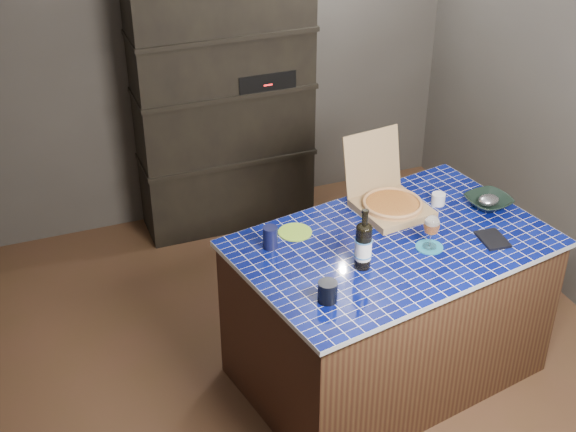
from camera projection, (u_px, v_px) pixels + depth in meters
name	position (u px, v px, depth m)	size (l,w,h in m)	color
room	(309.00, 158.00, 4.11)	(3.50, 3.50, 3.50)	brown
shelving_unit	(225.00, 107.00, 5.51)	(1.20, 0.41, 1.80)	black
kitchen_island	(388.00, 309.00, 4.35)	(1.77, 1.30, 0.88)	#4B331D
pizza_box	(390.00, 201.00, 4.36)	(0.41, 0.47, 0.39)	#92774B
mead_bottle	(363.00, 245.00, 3.87)	(0.09, 0.09, 0.33)	black
teal_trivet	(429.00, 247.00, 4.07)	(0.14, 0.14, 0.01)	#1A6C88
wine_glass	(432.00, 226.00, 4.01)	(0.08, 0.08, 0.18)	white
tumbler	(328.00, 292.00, 3.68)	(0.09, 0.09, 0.10)	black
dvd_case	(493.00, 239.00, 4.13)	(0.13, 0.18, 0.01)	black
bowl	(488.00, 202.00, 4.41)	(0.24, 0.24, 0.06)	black
foil_contents	(489.00, 200.00, 4.40)	(0.12, 0.10, 0.06)	#A7A8B2
white_jar	(438.00, 199.00, 4.43)	(0.08, 0.08, 0.06)	silver
navy_cup	(270.00, 237.00, 4.05)	(0.08, 0.08, 0.12)	black
green_trivet	(295.00, 232.00, 4.19)	(0.18, 0.18, 0.01)	#8BC62A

